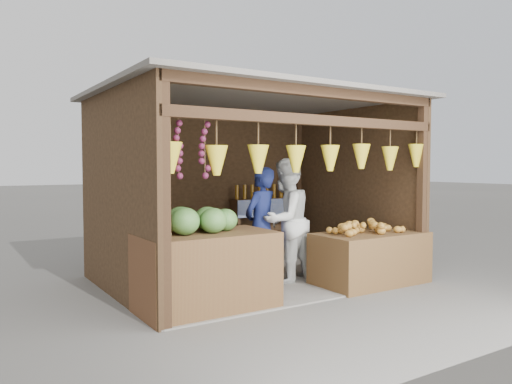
# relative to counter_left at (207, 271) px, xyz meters

# --- Properties ---
(ground) EXTENTS (80.00, 80.00, 0.00)m
(ground) POSITION_rel_counter_left_xyz_m (1.26, 1.03, -0.44)
(ground) COLOR #514F49
(ground) RESTS_ON ground
(stall_structure) EXTENTS (4.30, 3.30, 2.66)m
(stall_structure) POSITION_rel_counter_left_xyz_m (1.23, 0.99, 1.22)
(stall_structure) COLOR slate
(stall_structure) RESTS_ON ground
(back_shelf) EXTENTS (1.25, 0.32, 1.32)m
(back_shelf) POSITION_rel_counter_left_xyz_m (2.31, 2.32, 0.43)
(back_shelf) COLOR #382314
(back_shelf) RESTS_ON ground
(counter_left) EXTENTS (1.56, 0.85, 0.89)m
(counter_left) POSITION_rel_counter_left_xyz_m (0.00, 0.00, 0.00)
(counter_left) COLOR #502F1A
(counter_left) RESTS_ON ground
(counter_right) EXTENTS (1.60, 0.85, 0.72)m
(counter_right) POSITION_rel_counter_left_xyz_m (2.51, -0.09, -0.09)
(counter_right) COLOR #52361B
(counter_right) RESTS_ON ground
(stool) EXTENTS (0.32, 0.32, 0.30)m
(stool) POSITION_rel_counter_left_xyz_m (-0.41, 1.04, -0.29)
(stool) COLOR black
(stool) RESTS_ON ground
(man_standing) EXTENTS (0.70, 0.58, 1.63)m
(man_standing) POSITION_rel_counter_left_xyz_m (1.21, 0.72, 0.37)
(man_standing) COLOR #131B4A
(man_standing) RESTS_ON ground
(woman_standing) EXTENTS (1.01, 0.88, 1.76)m
(woman_standing) POSITION_rel_counter_left_xyz_m (1.57, 0.63, 0.44)
(woman_standing) COLOR silver
(woman_standing) RESTS_ON ground
(vendor_seated) EXTENTS (0.61, 0.56, 1.04)m
(vendor_seated) POSITION_rel_counter_left_xyz_m (-0.41, 1.04, 0.38)
(vendor_seated) COLOR brown
(vendor_seated) RESTS_ON stool
(melon_pile) EXTENTS (1.00, 0.50, 0.32)m
(melon_pile) POSITION_rel_counter_left_xyz_m (-0.06, 0.03, 0.60)
(melon_pile) COLOR #155116
(melon_pile) RESTS_ON counter_left
(tanfruit_pile) EXTENTS (0.34, 0.40, 0.13)m
(tanfruit_pile) POSITION_rel_counter_left_xyz_m (-0.62, -0.00, 0.51)
(tanfruit_pile) COLOR tan
(tanfruit_pile) RESTS_ON counter_left
(mango_pile) EXTENTS (1.40, 0.64, 0.22)m
(mango_pile) POSITION_rel_counter_left_xyz_m (2.51, -0.07, 0.38)
(mango_pile) COLOR #C9421A
(mango_pile) RESTS_ON counter_right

